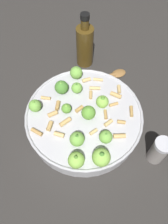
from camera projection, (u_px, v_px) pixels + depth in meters
The scene contains 5 objects.
ground_plane at pixel (84, 124), 0.67m from camera, with size 2.40×2.40×0.00m, color #2D2B28.
cooking_pan at pixel (84, 118), 0.63m from camera, with size 0.34×0.34×0.11m.
pepper_shaker at pixel (159, 151), 0.57m from camera, with size 0.05×0.05×0.09m.
olive_oil_bottle at pixel (85, 45), 0.74m from camera, with size 0.06×0.06×0.20m.
wooden_spoon at pixel (101, 80), 0.75m from camera, with size 0.11×0.22×0.02m.
Camera 1 is at (0.32, -0.01, 0.58)m, focal length 34.63 mm.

